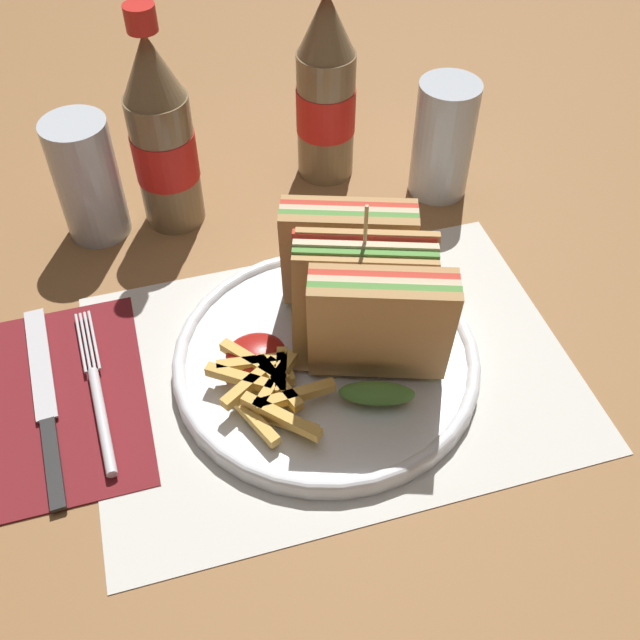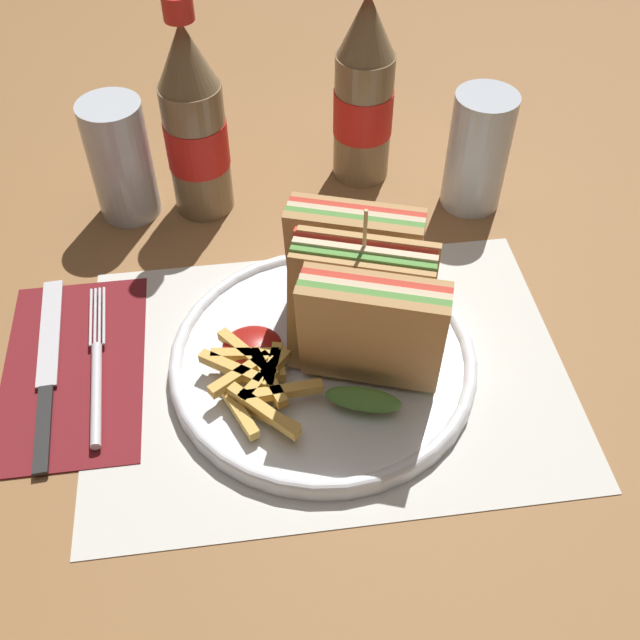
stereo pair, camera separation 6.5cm
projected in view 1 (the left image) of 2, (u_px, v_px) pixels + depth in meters
The scene contains 13 objects.
ground_plane at pixel (313, 362), 0.67m from camera, with size 4.00×4.00×0.00m, color olive.
placemat at pixel (331, 370), 0.66m from camera, with size 0.42×0.30×0.00m.
plate_main at pixel (326, 359), 0.66m from camera, with size 0.27×0.27×0.02m.
club_sandwich at pixel (363, 295), 0.62m from camera, with size 0.13×0.18×0.15m.
fries_pile at pixel (268, 387), 0.61m from camera, with size 0.10×0.12×0.02m.
ketchup_blob at pixel (256, 354), 0.64m from camera, with size 0.05×0.04×0.02m.
napkin at pixel (72, 397), 0.64m from camera, with size 0.12×0.21×0.00m.
fork at pixel (99, 402), 0.63m from camera, with size 0.02×0.18×0.01m.
knife at pixel (45, 402), 0.63m from camera, with size 0.03×0.22×0.00m.
coke_bottle_near at pixel (162, 137), 0.73m from camera, with size 0.06×0.06×0.23m.
coke_bottle_far at pixel (326, 92), 0.79m from camera, with size 0.06×0.06×0.23m.
glass_near at pixel (442, 147), 0.80m from camera, with size 0.06×0.06×0.13m.
glass_far at pixel (89, 187), 0.75m from camera, with size 0.06×0.06×0.13m.
Camera 1 is at (-0.11, -0.41, 0.52)m, focal length 42.00 mm.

